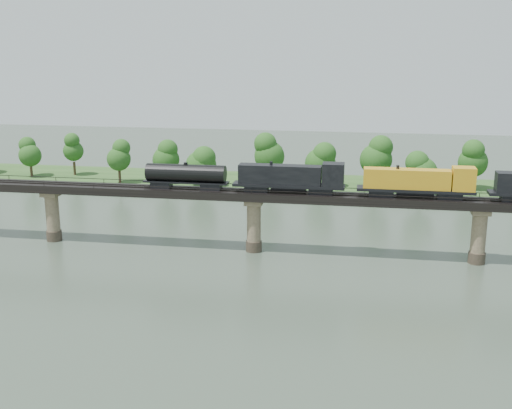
# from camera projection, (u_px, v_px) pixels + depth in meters

# --- Properties ---
(ground) EXTENTS (400.00, 400.00, 0.00)m
(ground) POSITION_uv_depth(u_px,v_px,m) (218.00, 316.00, 91.37)
(ground) COLOR #324033
(ground) RESTS_ON ground
(far_bank) EXTENTS (300.00, 24.00, 1.60)m
(far_bank) POSITION_uv_depth(u_px,v_px,m) (289.00, 185.00, 172.41)
(far_bank) COLOR #2A4D1F
(far_bank) RESTS_ON ground
(bridge) EXTENTS (236.00, 30.00, 11.50)m
(bridge) POSITION_uv_depth(u_px,v_px,m) (254.00, 223.00, 118.70)
(bridge) COLOR #473A2D
(bridge) RESTS_ON ground
(bridge_superstructure) EXTENTS (220.00, 4.90, 0.75)m
(bridge_superstructure) POSITION_uv_depth(u_px,v_px,m) (254.00, 190.00, 117.15)
(bridge_superstructure) COLOR black
(bridge_superstructure) RESTS_ON bridge
(far_treeline) EXTENTS (289.06, 17.54, 13.60)m
(far_treeline) POSITION_uv_depth(u_px,v_px,m) (256.00, 157.00, 167.51)
(far_treeline) COLOR #382619
(far_treeline) RESTS_ON far_bank
(freight_train) EXTENTS (81.93, 3.19, 5.64)m
(freight_train) POSITION_uv_depth(u_px,v_px,m) (373.00, 181.00, 113.05)
(freight_train) COLOR black
(freight_train) RESTS_ON bridge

